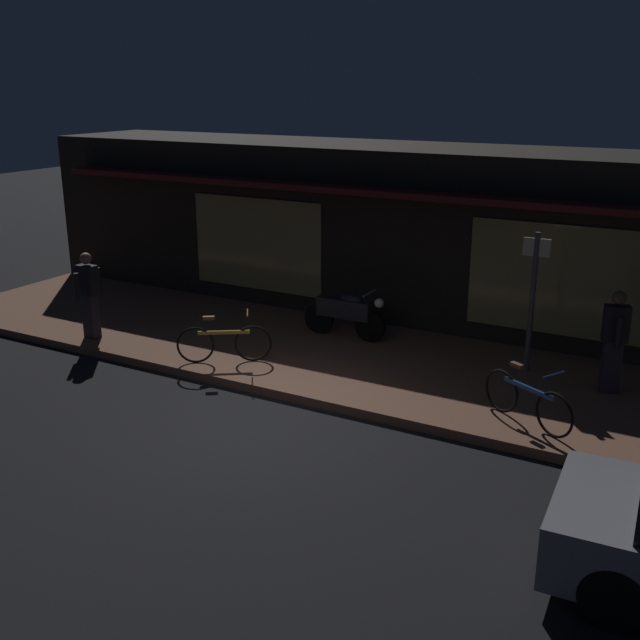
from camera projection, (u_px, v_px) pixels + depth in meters
ground_plane at (253, 426)px, 11.16m from camera, size 60.00×60.00×0.00m
sidewalk_slab at (345, 359)px, 13.64m from camera, size 18.00×4.00×0.15m
storefront_building at (419, 233)px, 15.94m from camera, size 18.00×3.30×3.60m
motorcycle at (346, 312)px, 14.43m from camera, size 1.70×0.55×0.97m
bicycle_parked at (224, 343)px, 13.17m from camera, size 1.40×0.96×0.91m
bicycle_extra at (527, 401)px, 10.79m from camera, size 1.48×0.83×0.91m
person_photographer at (89, 293)px, 14.29m from camera, size 0.39×0.61×1.67m
person_bystander at (614, 340)px, 11.74m from camera, size 0.43×0.61×1.67m
sign_post at (533, 294)px, 12.46m from camera, size 0.44×0.09×2.40m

